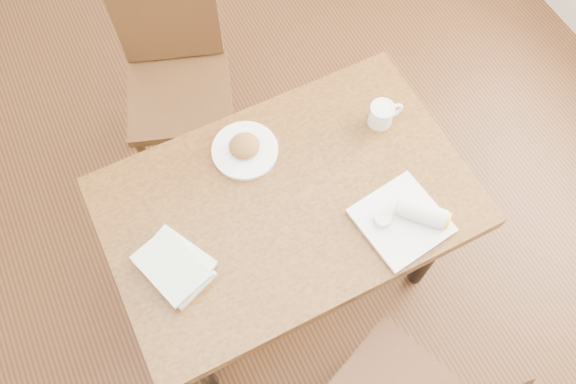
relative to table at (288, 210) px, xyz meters
name	(u,v)px	position (x,y,z in m)	size (l,w,h in m)	color
ground	(288,271)	(0.00, 0.00, -0.66)	(4.00, 5.00, 0.01)	#472814
table	(288,210)	(0.00, 0.00, 0.00)	(1.16, 0.75, 0.75)	brown
chair_far	(175,68)	(-0.10, 0.81, -0.11)	(0.54, 0.54, 0.95)	#432A13
plate_scone	(245,149)	(-0.05, 0.22, 0.11)	(0.22, 0.22, 0.07)	white
coffee_mug	(382,114)	(0.41, 0.12, 0.13)	(0.12, 0.08, 0.08)	white
plate_burrito	(408,218)	(0.30, -0.24, 0.12)	(0.28, 0.28, 0.08)	white
book_stack	(174,266)	(-0.41, -0.06, 0.12)	(0.23, 0.26, 0.06)	white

